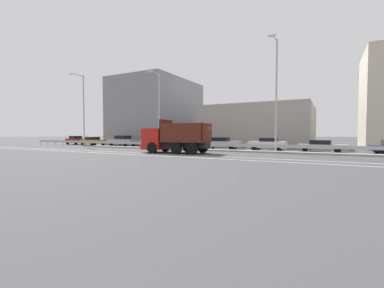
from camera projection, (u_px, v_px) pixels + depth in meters
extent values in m
plane|color=#424244|center=(204.00, 153.00, 25.39)|extent=(320.00, 320.00, 0.00)
cube|color=silver|center=(166.00, 154.00, 23.41)|extent=(68.11, 0.16, 0.01)
cube|color=silver|center=(154.00, 156.00, 21.82)|extent=(68.11, 0.16, 0.01)
cube|color=gray|center=(215.00, 150.00, 27.82)|extent=(37.46, 1.10, 0.18)
cube|color=#9EA0A5|center=(219.00, 145.00, 29.03)|extent=(68.11, 0.04, 0.32)
cylinder|color=#ADADB2|center=(41.00, 143.00, 45.01)|extent=(0.09, 0.09, 0.62)
cylinder|color=#ADADB2|center=(48.00, 143.00, 44.05)|extent=(0.09, 0.09, 0.62)
cylinder|color=#ADADB2|center=(55.00, 143.00, 43.08)|extent=(0.09, 0.09, 0.62)
cylinder|color=#ADADB2|center=(63.00, 143.00, 42.11)|extent=(0.09, 0.09, 0.62)
cylinder|color=#ADADB2|center=(71.00, 143.00, 41.14)|extent=(0.09, 0.09, 0.62)
cylinder|color=#ADADB2|center=(80.00, 144.00, 40.17)|extent=(0.09, 0.09, 0.62)
cylinder|color=#ADADB2|center=(89.00, 144.00, 39.21)|extent=(0.09, 0.09, 0.62)
cylinder|color=#ADADB2|center=(98.00, 144.00, 38.24)|extent=(0.09, 0.09, 0.62)
cylinder|color=#ADADB2|center=(108.00, 144.00, 37.27)|extent=(0.09, 0.09, 0.62)
cylinder|color=#ADADB2|center=(119.00, 145.00, 36.30)|extent=(0.09, 0.09, 0.62)
cylinder|color=#ADADB2|center=(130.00, 145.00, 35.33)|extent=(0.09, 0.09, 0.62)
cylinder|color=#ADADB2|center=(141.00, 145.00, 34.37)|extent=(0.09, 0.09, 0.62)
cylinder|color=#ADADB2|center=(154.00, 146.00, 33.40)|extent=(0.09, 0.09, 0.62)
cylinder|color=#ADADB2|center=(167.00, 146.00, 32.43)|extent=(0.09, 0.09, 0.62)
cylinder|color=#ADADB2|center=(181.00, 146.00, 31.46)|extent=(0.09, 0.09, 0.62)
cylinder|color=#ADADB2|center=(195.00, 147.00, 30.49)|extent=(0.09, 0.09, 0.62)
cylinder|color=#ADADB2|center=(211.00, 147.00, 29.53)|extent=(0.09, 0.09, 0.62)
cylinder|color=#ADADB2|center=(228.00, 148.00, 28.56)|extent=(0.09, 0.09, 0.62)
cylinder|color=#ADADB2|center=(246.00, 148.00, 27.59)|extent=(0.09, 0.09, 0.62)
cylinder|color=#ADADB2|center=(265.00, 149.00, 26.62)|extent=(0.09, 0.09, 0.62)
cylinder|color=#ADADB2|center=(286.00, 149.00, 25.65)|extent=(0.09, 0.09, 0.62)
cylinder|color=#ADADB2|center=(308.00, 150.00, 24.68)|extent=(0.09, 0.09, 0.62)
cylinder|color=#ADADB2|center=(333.00, 151.00, 23.72)|extent=(0.09, 0.09, 0.62)
cylinder|color=#ADADB2|center=(359.00, 151.00, 22.75)|extent=(0.09, 0.09, 0.62)
cube|color=red|center=(157.00, 139.00, 25.89)|extent=(2.12, 2.67, 2.08)
cube|color=black|center=(148.00, 135.00, 26.30)|extent=(0.17, 2.19, 0.79)
cube|color=black|center=(148.00, 147.00, 26.36)|extent=(0.26, 2.50, 0.24)
cube|color=black|center=(186.00, 145.00, 24.56)|extent=(4.66, 1.69, 0.53)
cube|color=#511E14|center=(186.00, 142.00, 24.54)|extent=(4.55, 2.72, 0.12)
cube|color=#511E14|center=(180.00, 132.00, 23.44)|extent=(4.40, 0.38, 1.67)
cube|color=#511E14|center=(191.00, 132.00, 25.57)|extent=(4.40, 0.38, 1.67)
cube|color=#511E14|center=(166.00, 130.00, 25.39)|extent=(0.26, 2.45, 2.09)
cube|color=#511E14|center=(207.00, 132.00, 23.61)|extent=(0.26, 2.45, 1.67)
cylinder|color=black|center=(152.00, 148.00, 24.67)|extent=(1.06, 0.39, 1.04)
cylinder|color=black|center=(165.00, 147.00, 26.94)|extent=(1.06, 0.39, 1.04)
cylinder|color=black|center=(176.00, 148.00, 23.57)|extent=(1.06, 0.39, 1.04)
cylinder|color=black|center=(188.00, 147.00, 25.84)|extent=(1.06, 0.39, 1.04)
cylinder|color=black|center=(192.00, 149.00, 22.91)|extent=(1.06, 0.39, 1.04)
cylinder|color=black|center=(203.00, 147.00, 25.17)|extent=(1.06, 0.39, 1.04)
cylinder|color=white|center=(178.00, 148.00, 30.03)|extent=(0.16, 0.16, 0.32)
cylinder|color=black|center=(178.00, 146.00, 30.02)|extent=(0.16, 0.16, 0.32)
cylinder|color=white|center=(178.00, 143.00, 30.01)|extent=(0.16, 0.16, 0.32)
cylinder|color=black|center=(178.00, 140.00, 29.99)|extent=(0.16, 0.16, 0.32)
cylinder|color=white|center=(178.00, 138.00, 29.98)|extent=(0.16, 0.16, 0.32)
cylinder|color=#1E4CB2|center=(178.00, 133.00, 29.96)|extent=(0.74, 0.03, 0.74)
cylinder|color=white|center=(178.00, 133.00, 29.96)|extent=(0.80, 0.02, 0.80)
cylinder|color=#ADADB2|center=(84.00, 111.00, 37.57)|extent=(0.18, 0.18, 10.39)
cylinder|color=#ADADB2|center=(77.00, 75.00, 36.42)|extent=(0.26, 2.06, 0.10)
cube|color=silver|center=(71.00, 74.00, 35.48)|extent=(0.71, 0.26, 0.12)
cylinder|color=#ADADB2|center=(159.00, 111.00, 30.95)|extent=(0.18, 0.18, 9.17)
cylinder|color=#ADADB2|center=(155.00, 73.00, 30.01)|extent=(0.15, 1.71, 0.10)
cube|color=silver|center=(150.00, 72.00, 29.25)|extent=(0.71, 0.22, 0.12)
cylinder|color=#ADADB2|center=(276.00, 97.00, 24.65)|extent=(0.18, 0.18, 10.90)
cylinder|color=#ADADB2|center=(275.00, 38.00, 23.70)|extent=(0.22, 1.76, 0.10)
cube|color=silver|center=(272.00, 35.00, 22.96)|extent=(0.71, 0.25, 0.12)
cube|color=maroon|center=(76.00, 141.00, 44.49)|extent=(3.95, 1.97, 0.73)
cube|color=black|center=(75.00, 137.00, 44.53)|extent=(1.72, 1.59, 0.47)
cylinder|color=black|center=(84.00, 143.00, 44.52)|extent=(0.61, 0.25, 0.60)
cylinder|color=black|center=(76.00, 143.00, 43.20)|extent=(0.61, 0.25, 0.60)
cylinder|color=black|center=(76.00, 143.00, 45.81)|extent=(0.61, 0.25, 0.60)
cylinder|color=black|center=(68.00, 143.00, 44.49)|extent=(0.61, 0.25, 0.60)
cube|color=#B27A14|center=(93.00, 142.00, 41.68)|extent=(4.06, 2.17, 0.60)
cube|color=black|center=(92.00, 138.00, 41.71)|extent=(1.76, 1.79, 0.46)
cylinder|color=black|center=(103.00, 143.00, 42.01)|extent=(0.61, 0.24, 0.60)
cylinder|color=black|center=(94.00, 144.00, 40.35)|extent=(0.61, 0.24, 0.60)
cylinder|color=black|center=(92.00, 143.00, 43.03)|extent=(0.61, 0.24, 0.60)
cylinder|color=black|center=(83.00, 143.00, 41.37)|extent=(0.61, 0.24, 0.60)
cube|color=#A3A3A8|center=(122.00, 142.00, 39.56)|extent=(4.82, 1.92, 0.75)
cube|color=black|center=(123.00, 137.00, 39.46)|extent=(2.04, 1.64, 0.55)
cylinder|color=black|center=(111.00, 144.00, 39.56)|extent=(0.60, 0.21, 0.60)
cylinder|color=black|center=(119.00, 144.00, 41.05)|extent=(0.60, 0.21, 0.60)
cylinder|color=black|center=(125.00, 144.00, 38.09)|extent=(0.60, 0.21, 0.60)
cylinder|color=black|center=(133.00, 144.00, 39.58)|extent=(0.60, 0.21, 0.60)
cube|color=#A3A3A8|center=(155.00, 142.00, 36.64)|extent=(4.22, 2.10, 0.73)
cube|color=black|center=(155.00, 138.00, 36.56)|extent=(1.84, 1.69, 0.40)
cylinder|color=black|center=(144.00, 145.00, 36.39)|extent=(0.61, 0.25, 0.60)
cylinder|color=black|center=(150.00, 144.00, 37.92)|extent=(0.61, 0.25, 0.60)
cylinder|color=black|center=(159.00, 145.00, 35.38)|extent=(0.61, 0.25, 0.60)
cylinder|color=black|center=(165.00, 145.00, 36.91)|extent=(0.61, 0.25, 0.60)
cube|color=maroon|center=(185.00, 143.00, 33.84)|extent=(4.24, 2.19, 0.57)
cube|color=black|center=(186.00, 139.00, 33.77)|extent=(1.84, 1.81, 0.54)
cylinder|color=black|center=(173.00, 146.00, 33.55)|extent=(0.61, 0.24, 0.60)
cylinder|color=black|center=(180.00, 145.00, 35.22)|extent=(0.61, 0.24, 0.60)
cylinder|color=black|center=(191.00, 146.00, 32.48)|extent=(0.61, 0.24, 0.60)
cylinder|color=black|center=(197.00, 146.00, 34.15)|extent=(0.61, 0.24, 0.60)
cube|color=#A3A3A8|center=(221.00, 144.00, 31.31)|extent=(4.80, 2.28, 0.69)
cube|color=black|center=(220.00, 139.00, 31.34)|extent=(2.09, 1.84, 0.44)
cylinder|color=black|center=(235.00, 146.00, 31.57)|extent=(0.61, 0.25, 0.60)
cylinder|color=black|center=(231.00, 147.00, 29.91)|extent=(0.61, 0.25, 0.60)
cylinder|color=black|center=(213.00, 146.00, 32.74)|extent=(0.61, 0.25, 0.60)
cylinder|color=black|center=(208.00, 147.00, 31.07)|extent=(0.61, 0.25, 0.60)
cube|color=silver|center=(267.00, 145.00, 28.53)|extent=(4.03, 1.90, 0.72)
cube|color=black|center=(269.00, 140.00, 28.45)|extent=(1.71, 1.64, 0.40)
cylinder|color=black|center=(254.00, 148.00, 28.40)|extent=(0.60, 0.21, 0.60)
cylinder|color=black|center=(258.00, 147.00, 29.91)|extent=(0.60, 0.21, 0.60)
cylinder|color=black|center=(277.00, 149.00, 27.19)|extent=(0.60, 0.21, 0.60)
cylinder|color=black|center=(280.00, 148.00, 28.70)|extent=(0.60, 0.21, 0.60)
cube|color=#A3A3A8|center=(322.00, 147.00, 26.23)|extent=(4.76, 2.10, 0.48)
cube|color=black|center=(321.00, 142.00, 26.29)|extent=(2.07, 1.67, 0.45)
cylinder|color=black|center=(339.00, 149.00, 26.14)|extent=(0.61, 0.25, 0.60)
cylinder|color=black|center=(338.00, 150.00, 24.77)|extent=(0.61, 0.25, 0.60)
cylinder|color=black|center=(308.00, 148.00, 27.71)|extent=(0.61, 0.25, 0.60)
cylinder|color=black|center=(305.00, 149.00, 26.34)|extent=(0.61, 0.25, 0.60)
cylinder|color=black|center=(377.00, 150.00, 24.49)|extent=(0.61, 0.24, 0.60)
cylinder|color=black|center=(382.00, 151.00, 22.82)|extent=(0.61, 0.24, 0.60)
cube|color=gray|center=(157.00, 113.00, 48.74)|extent=(11.69, 15.84, 11.77)
cube|color=gray|center=(261.00, 126.00, 41.65)|extent=(15.54, 15.65, 6.12)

